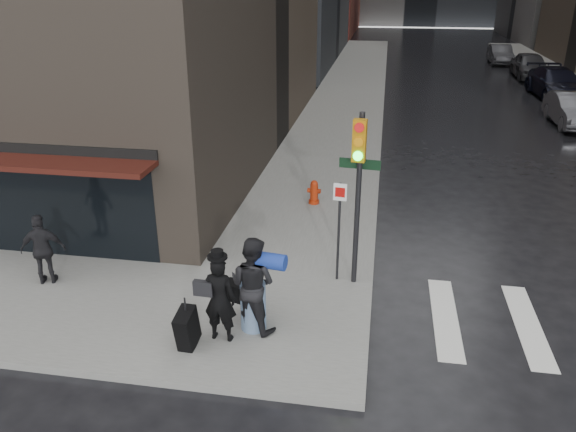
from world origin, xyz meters
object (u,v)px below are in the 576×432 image
(parked_car_4, at_px, (530,66))
(parked_car_5, at_px, (500,54))
(man_overcoat, at_px, (213,304))
(man_jeans, at_px, (253,284))
(traffic_light, at_px, (357,178))
(parked_car_3, at_px, (556,83))
(parked_car_2, at_px, (572,110))
(man_greycoat, at_px, (43,249))
(fire_hydrant, at_px, (314,193))

(parked_car_4, xyz_separation_m, parked_car_5, (-0.77, 6.65, -0.12))
(man_overcoat, distance_m, man_jeans, 0.83)
(parked_car_4, bearing_deg, traffic_light, -107.88)
(man_jeans, xyz_separation_m, traffic_light, (1.75, 2.02, 1.49))
(man_jeans, xyz_separation_m, parked_car_3, (11.73, 25.17, -0.29))
(parked_car_4, distance_m, parked_car_5, 6.70)
(man_jeans, xyz_separation_m, parked_car_2, (10.75, 18.52, -0.38))
(parked_car_2, bearing_deg, man_overcoat, -121.23)
(man_overcoat, bearing_deg, parked_car_4, -108.08)
(man_greycoat, height_order, parked_car_5, man_greycoat)
(man_jeans, relative_size, traffic_light, 0.50)
(fire_hydrant, distance_m, parked_car_2, 15.85)
(man_jeans, xyz_separation_m, parked_car_4, (11.72, 31.82, -0.28))
(traffic_light, relative_size, parked_car_3, 0.68)
(traffic_light, height_order, parked_car_4, traffic_light)
(traffic_light, bearing_deg, man_greycoat, -164.08)
(fire_hydrant, bearing_deg, traffic_light, -72.70)
(man_jeans, relative_size, parked_car_2, 0.43)
(man_jeans, distance_m, parked_car_4, 33.91)
(parked_car_5, bearing_deg, parked_car_4, -82.08)
(man_overcoat, relative_size, traffic_light, 0.49)
(parked_car_2, bearing_deg, man_greycoat, -131.99)
(parked_car_5, bearing_deg, parked_car_3, -85.30)
(man_greycoat, height_order, traffic_light, traffic_light)
(parked_car_3, bearing_deg, man_jeans, -118.52)
(traffic_light, bearing_deg, parked_car_3, 73.20)
(parked_car_3, bearing_deg, fire_hydrant, -125.03)
(fire_hydrant, xyz_separation_m, parked_car_2, (10.41, 11.95, 0.26))
(traffic_light, distance_m, parked_car_5, 37.64)
(parked_car_4, bearing_deg, man_greycoat, -117.62)
(man_overcoat, bearing_deg, traffic_light, -130.21)
(fire_hydrant, bearing_deg, parked_car_5, 71.59)
(man_greycoat, distance_m, traffic_light, 6.91)
(man_overcoat, height_order, man_jeans, man_jeans)
(man_overcoat, distance_m, traffic_light, 3.86)
(traffic_light, xyz_separation_m, fire_hydrant, (-1.42, 4.55, -2.13))
(man_jeans, distance_m, parked_car_2, 21.42)
(man_jeans, bearing_deg, parked_car_2, -102.12)
(man_jeans, relative_size, parked_car_5, 0.44)
(parked_car_5, bearing_deg, man_jeans, -104.56)
(man_jeans, distance_m, traffic_light, 3.07)
(man_jeans, height_order, parked_car_2, man_jeans)
(man_jeans, relative_size, parked_car_3, 0.34)
(fire_hydrant, xyz_separation_m, parked_car_4, (11.38, 25.25, 0.36))
(man_greycoat, relative_size, parked_car_3, 0.29)
(man_jeans, relative_size, parked_car_4, 0.39)
(man_greycoat, distance_m, fire_hydrant, 7.69)
(man_greycoat, xyz_separation_m, parked_car_2, (15.62, 17.59, -0.22))
(parked_car_2, height_order, parked_car_5, parked_car_2)
(man_overcoat, xyz_separation_m, parked_car_4, (12.35, 32.34, -0.10))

